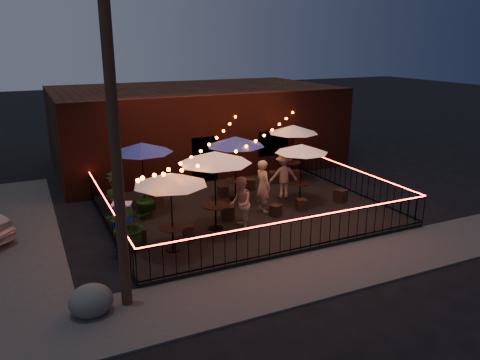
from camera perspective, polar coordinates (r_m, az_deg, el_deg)
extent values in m
plane|color=black|center=(16.16, 3.53, -6.27)|extent=(110.00, 110.00, 0.00)
cube|color=black|center=(17.79, 0.44, -3.79)|extent=(10.00, 8.00, 0.15)
cube|color=#3B3A37|center=(13.67, 10.19, -10.89)|extent=(18.00, 2.50, 0.05)
cube|color=#35140E|center=(24.82, -5.51, 6.62)|extent=(14.00, 8.00, 4.00)
cube|color=black|center=(21.10, -4.41, 2.37)|extent=(1.20, 0.24, 2.20)
cube|color=black|center=(22.43, 3.97, 4.55)|extent=(1.60, 0.24, 1.20)
cylinder|color=#3C2318|center=(10.82, -14.97, 3.90)|extent=(0.26, 0.26, 8.00)
cube|color=black|center=(14.50, 7.37, -8.18)|extent=(10.00, 0.04, 0.04)
cube|color=black|center=(14.14, 7.51, -4.79)|extent=(10.00, 0.04, 0.04)
cube|color=#FF2E21|center=(14.13, 7.51, -4.68)|extent=(10.00, 0.03, 0.02)
cube|color=black|center=(16.34, -15.65, -5.75)|extent=(0.04, 8.00, 0.04)
cube|color=black|center=(16.03, -15.90, -2.70)|extent=(0.04, 8.00, 0.04)
cube|color=#FF2E21|center=(16.02, -15.91, -2.60)|extent=(0.03, 8.00, 0.02)
cube|color=black|center=(20.29, 13.28, -1.18)|extent=(0.04, 8.00, 0.04)
cube|color=black|center=(20.04, 13.45, 1.33)|extent=(0.04, 8.00, 0.04)
cube|color=#FF2E21|center=(20.03, 13.46, 1.41)|extent=(0.03, 8.00, 0.02)
cylinder|color=black|center=(14.56, -8.12, -8.38)|extent=(0.44, 0.44, 0.03)
cylinder|color=black|center=(14.41, -8.18, -7.09)|extent=(0.06, 0.06, 0.72)
cylinder|color=black|center=(14.27, -8.24, -5.72)|extent=(0.81, 0.81, 0.04)
cylinder|color=black|center=(14.10, -8.31, -3.98)|extent=(0.04, 0.04, 2.42)
cone|color=white|center=(13.77, -8.50, 0.14)|extent=(2.48, 2.48, 0.35)
cylinder|color=black|center=(18.23, -11.46, -3.31)|extent=(0.46, 0.46, 0.03)
cylinder|color=black|center=(18.11, -11.53, -2.21)|extent=(0.06, 0.06, 0.76)
cylinder|color=black|center=(17.99, -11.60, -1.03)|extent=(0.84, 0.84, 0.04)
cylinder|color=black|center=(17.85, -11.69, 0.44)|extent=(0.05, 0.05, 2.52)
cone|color=navy|center=(17.58, -11.90, 3.90)|extent=(2.88, 2.88, 0.37)
cylinder|color=black|center=(15.99, -2.96, -5.86)|extent=(0.49, 0.49, 0.03)
cylinder|color=black|center=(15.85, -2.98, -4.55)|extent=(0.07, 0.07, 0.80)
cylinder|color=black|center=(15.70, -3.00, -3.15)|extent=(0.89, 0.89, 0.04)
cylinder|color=black|center=(15.54, -3.03, -1.38)|extent=(0.05, 0.05, 2.66)
cone|color=white|center=(15.22, -3.10, 2.80)|extent=(3.10, 3.10, 0.39)
cylinder|color=black|center=(18.89, -0.55, -2.26)|extent=(0.46, 0.46, 0.03)
cylinder|color=black|center=(18.77, -0.56, -1.17)|extent=(0.06, 0.06, 0.76)
cylinder|color=black|center=(18.66, -0.56, -0.03)|extent=(0.84, 0.84, 0.04)
cylinder|color=black|center=(18.52, -0.56, 1.41)|extent=(0.05, 0.05, 2.53)
cone|color=navy|center=(18.26, -0.57, 4.76)|extent=(2.54, 2.54, 0.37)
cylinder|color=black|center=(18.86, 7.28, -2.43)|extent=(0.42, 0.42, 0.03)
cylinder|color=black|center=(18.76, 7.32, -1.46)|extent=(0.06, 0.06, 0.68)
cylinder|color=black|center=(18.65, 7.36, -0.44)|extent=(0.76, 0.76, 0.04)
cylinder|color=black|center=(18.53, 7.41, 0.85)|extent=(0.04, 0.04, 2.27)
cone|color=white|center=(18.29, 7.52, 3.84)|extent=(2.69, 2.69, 0.33)
cylinder|color=black|center=(21.80, 6.31, 0.23)|extent=(0.45, 0.45, 0.03)
cylinder|color=black|center=(21.70, 6.34, 1.16)|extent=(0.06, 0.06, 0.74)
cylinder|color=black|center=(21.60, 6.37, 2.14)|extent=(0.82, 0.82, 0.04)
cylinder|color=black|center=(21.49, 6.41, 3.36)|extent=(0.05, 0.05, 2.47)
cone|color=white|center=(21.27, 6.51, 6.20)|extent=(2.30, 2.30, 0.36)
cube|color=black|center=(15.17, -12.23, -6.66)|extent=(0.42, 0.42, 0.46)
cube|color=black|center=(15.29, -6.35, -6.24)|extent=(0.44, 0.44, 0.43)
cube|color=black|center=(18.05, -14.83, -2.98)|extent=(0.44, 0.44, 0.49)
cube|color=black|center=(18.15, -10.23, -2.55)|extent=(0.56, 0.56, 0.50)
cube|color=black|center=(16.70, -1.53, -3.99)|extent=(0.48, 0.48, 0.50)
cube|color=black|center=(17.07, 4.36, -3.72)|extent=(0.45, 0.45, 0.42)
cube|color=black|center=(19.17, -2.11, -1.36)|extent=(0.36, 0.36, 0.42)
cube|color=black|center=(20.03, 1.29, -0.51)|extent=(0.49, 0.49, 0.46)
cube|color=black|center=(17.73, 7.50, -3.00)|extent=(0.45, 0.45, 0.44)
cube|color=black|center=(18.91, 12.16, -1.88)|extent=(0.54, 0.54, 0.50)
cube|color=black|center=(20.99, 4.20, 0.34)|extent=(0.54, 0.54, 0.51)
cube|color=black|center=(21.34, 6.69, 0.51)|extent=(0.44, 0.44, 0.50)
imported|color=tan|center=(17.22, 2.81, -0.76)|extent=(0.58, 0.79, 1.98)
imported|color=tan|center=(15.61, 0.04, -2.89)|extent=(0.95, 1.07, 1.83)
imported|color=tan|center=(18.96, 5.35, 0.57)|extent=(1.32, 1.00, 1.82)
imported|color=#153D0B|center=(14.68, -13.19, -5.35)|extent=(1.65, 1.54, 1.49)
imported|color=#194013|center=(17.07, -11.23, -2.14)|extent=(0.93, 0.81, 1.46)
imported|color=#113610|center=(18.89, -14.97, -0.91)|extent=(0.90, 0.90, 1.24)
cube|color=#0F49AE|center=(16.46, -14.13, -4.24)|extent=(0.72, 0.62, 0.81)
cube|color=silver|center=(16.32, -14.24, -2.84)|extent=(0.78, 0.68, 0.05)
ellipsoid|color=#4E4F49|center=(11.94, -17.71, -13.85)|extent=(1.04, 0.91, 0.75)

